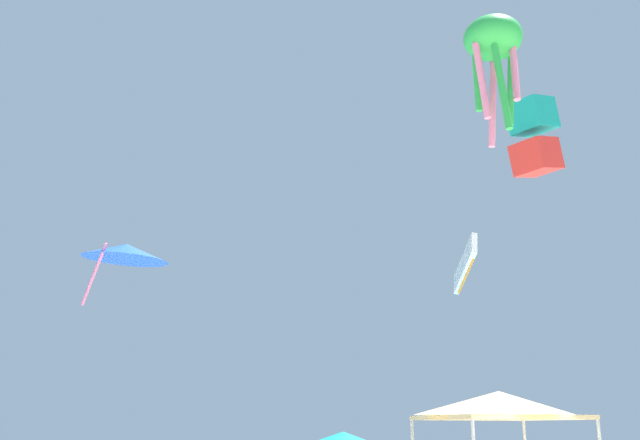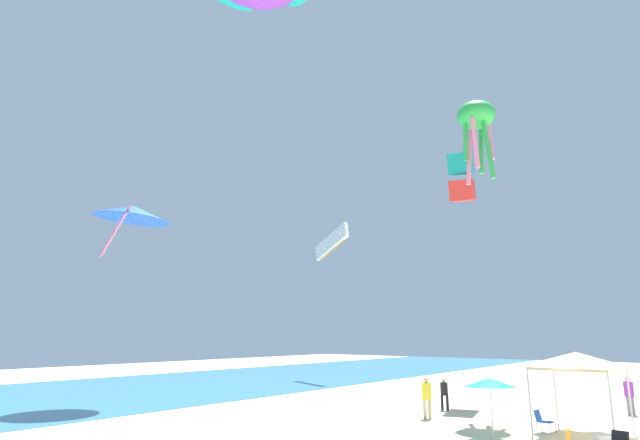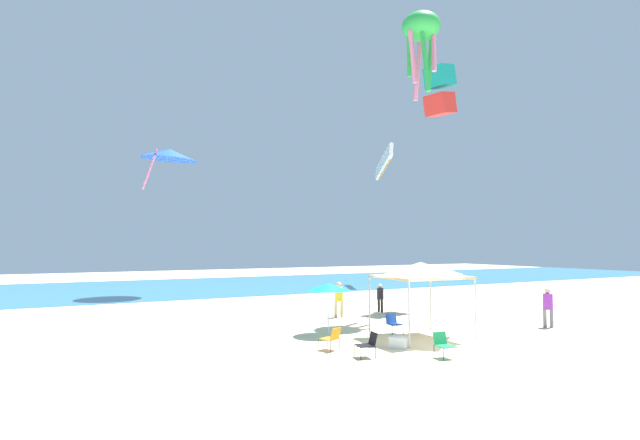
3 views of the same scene
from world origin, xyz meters
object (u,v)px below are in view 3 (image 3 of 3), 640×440
folding_chair_facing_ocean (332,337)px  kite_box_teal (440,91)px  folding_chair_left_of_tent (443,343)px  kite_delta_blue (169,154)px  person_kite_handler (548,304)px  kite_octopus_green (421,31)px  kite_parafoil_white (384,162)px  canopy_tent (420,270)px  folding_chair_near_cooler (368,343)px  cooler_box (398,342)px  person_near_umbrella (339,296)px  folding_chair_right_of_tent (393,322)px  person_far_stroller (380,295)px  beach_umbrella (329,287)px

folding_chair_facing_ocean → kite_box_teal: bearing=-171.5°
kite_box_teal → folding_chair_left_of_tent: bearing=-56.2°
folding_chair_left_of_tent → kite_delta_blue: size_ratio=0.14×
person_kite_handler → kite_octopus_green: (-2.55, 5.48, 14.40)m
folding_chair_left_of_tent → kite_parafoil_white: 31.70m
person_kite_handler → canopy_tent: bearing=18.6°
kite_box_teal → person_kite_handler: bearing=-21.0°
folding_chair_near_cooler → cooler_box: size_ratio=1.10×
canopy_tent → person_near_umbrella: canopy_tent is taller
canopy_tent → folding_chair_near_cooler: size_ratio=4.08×
kite_octopus_green → folding_chair_right_of_tent: bearing=89.5°
kite_octopus_green → folding_chair_left_of_tent: bearing=106.1°
canopy_tent → kite_delta_blue: bearing=105.6°
folding_chair_left_of_tent → kite_box_teal: kite_box_teal is taller
person_near_umbrella → kite_delta_blue: bearing=127.2°
kite_octopus_green → folding_chair_facing_ocean: bearing=83.6°
kite_delta_blue → folding_chair_left_of_tent: bearing=-110.1°
folding_chair_left_of_tent → person_far_stroller: bearing=72.7°
kite_delta_blue → folding_chair_facing_ocean: bearing=-115.9°
person_near_umbrella → kite_delta_blue: kite_delta_blue is taller
person_near_umbrella → kite_parafoil_white: size_ratio=0.38×
person_kite_handler → beach_umbrella: bearing=6.5°
folding_chair_facing_ocean → folding_chair_near_cooler: same height
folding_chair_near_cooler → kite_octopus_green: kite_octopus_green is taller
person_near_umbrella → beach_umbrella: bearing=-109.1°
folding_chair_facing_ocean → kite_parafoil_white: 31.19m
person_kite_handler → person_far_stroller: 8.54m
folding_chair_near_cooler → person_near_umbrella: bearing=165.9°
beach_umbrella → cooler_box: (0.95, -3.47, -1.76)m
person_kite_handler → kite_octopus_green: 15.62m
beach_umbrella → folding_chair_near_cooler: 4.50m
person_far_stroller → beach_umbrella: bearing=-54.3°
kite_box_teal → kite_octopus_green: 4.79m
person_kite_handler → person_far_stroller: person_kite_handler is taller
beach_umbrella → kite_parafoil_white: kite_parafoil_white is taller
folding_chair_facing_ocean → folding_chair_near_cooler: 1.57m
person_near_umbrella → kite_delta_blue: (-5.95, 15.25, 9.54)m
kite_octopus_green → kite_delta_blue: bearing=-5.9°
kite_parafoil_white → folding_chair_facing_ocean: bearing=158.7°
person_near_umbrella → kite_delta_blue: size_ratio=0.31×
beach_umbrella → folding_chair_facing_ocean: bearing=-117.2°
person_far_stroller → kite_box_teal: 13.41m
person_far_stroller → kite_delta_blue: bearing=-151.0°
kite_delta_blue → kite_octopus_green: size_ratio=1.26×
canopy_tent → person_kite_handler: size_ratio=1.87×
kite_box_teal → kite_parafoil_white: bearing=142.8°
folding_chair_facing_ocean → folding_chair_right_of_tent: (3.88, 1.63, 0.00)m
kite_box_teal → kite_octopus_green: size_ratio=0.71×
canopy_tent → kite_parafoil_white: 27.87m
beach_umbrella → person_far_stroller: (5.73, 4.46, -1.04)m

